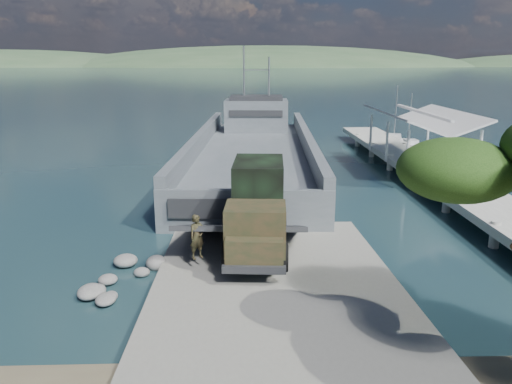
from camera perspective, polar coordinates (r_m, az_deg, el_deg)
name	(u,v)px	position (r m, az deg, el deg)	size (l,w,h in m)	color
ground	(275,285)	(21.46, 2.17, -10.62)	(1400.00, 1400.00, 0.00)	#1C3845
boat_ramp	(277,291)	(20.45, 2.38, -11.20)	(10.00, 18.00, 0.50)	gray
shoreline_rocks	(130,282)	(22.37, -14.23, -9.99)	(3.20, 5.60, 0.90)	#61605E
distant_headlands	(284,66)	(581.63, 3.22, 14.15)	(1000.00, 240.00, 48.00)	#314E31
pier	(423,159)	(41.43, 18.55, 3.58)	(6.40, 44.00, 6.10)	#9B9B92
landing_craft	(253,160)	(42.45, -0.31, 3.71)	(11.60, 38.59, 11.33)	#4E575C
military_truck	(258,207)	(23.72, 0.19, -1.74)	(3.24, 8.55, 3.89)	black
soldier	(197,245)	(21.80, -6.71, -6.06)	(0.71, 0.47, 1.96)	black
sailboat_near	(408,145)	(55.86, 17.02, 5.17)	(1.52, 4.89, 5.92)	silver
sailboat_far	(394,140)	(58.48, 15.48, 5.74)	(3.01, 5.65, 6.61)	silver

